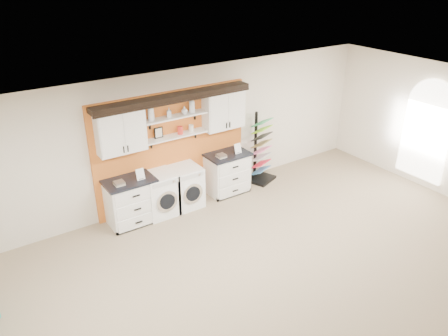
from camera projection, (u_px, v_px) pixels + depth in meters
floor at (302, 309)px, 6.49m from camera, size 10.00×10.00×0.00m
ceiling at (320, 134)px, 5.27m from camera, size 10.00×10.00×0.00m
wall_back at (172, 139)px, 8.87m from camera, size 10.00×0.00×10.00m
accent_panel at (173, 148)px, 8.93m from camera, size 3.40×0.07×2.40m
upper_cabinet_left at (120, 131)px, 7.94m from camera, size 0.90×0.35×0.84m
upper_cabinet_right at (223, 109)px, 9.08m from camera, size 0.90×0.35×0.84m
shelf_lower at (176, 136)px, 8.67m from camera, size 1.32×0.28×0.03m
shelf_upper at (175, 117)px, 8.49m from camera, size 1.32×0.28×0.03m
crown_molding at (174, 97)px, 8.33m from camera, size 3.30×0.41×0.13m
window_arched at (427, 128)px, 9.49m from camera, size 0.06×1.10×2.25m
picture_frame at (159, 133)px, 8.47m from camera, size 0.18×0.02×0.22m
canister_red at (180, 130)px, 8.68m from camera, size 0.11×0.11×0.16m
canister_cream at (191, 128)px, 8.81m from camera, size 0.10×0.10×0.14m
base_cabinet_left at (131, 201)px, 8.44m from camera, size 0.95×0.66×0.93m
base_cabinet_right at (227, 173)px, 9.58m from camera, size 0.94×0.66×0.92m
washer at (159, 194)px, 8.75m from camera, size 0.64×0.71×0.90m
dryer at (185, 186)px, 9.05m from camera, size 0.63×0.71×0.88m
sample_rack at (261, 159)px, 10.06m from camera, size 0.74×0.68×1.64m
soap_bottle_a at (151, 112)px, 8.16m from camera, size 0.16×0.16×0.34m
soap_bottle_b at (169, 112)px, 8.38m from camera, size 0.11×0.11×0.19m
soap_bottle_c at (184, 110)px, 8.56m from camera, size 0.14×0.14×0.16m
soap_bottle_d at (192, 105)px, 8.61m from camera, size 0.17×0.17×0.32m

